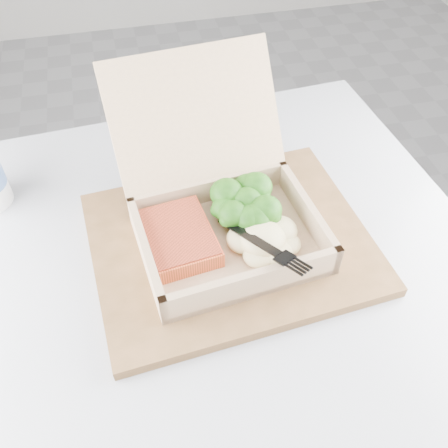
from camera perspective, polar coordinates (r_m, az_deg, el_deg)
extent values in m
plane|color=gray|center=(1.40, -10.66, -17.27)|extent=(4.00, 4.00, 0.00)
cylinder|color=black|center=(0.99, -0.97, -19.18)|extent=(0.08, 0.08, 0.69)
cube|color=#9EA1A7|center=(0.67, -1.35, -6.92)|extent=(0.82, 0.82, 0.03)
cube|color=brown|center=(0.69, 0.72, -2.10)|extent=(0.39, 0.33, 0.02)
cube|color=tan|center=(0.67, 0.65, -2.23)|extent=(0.25, 0.20, 0.01)
cube|color=#9C7E5F|center=(0.64, -8.81, -3.67)|extent=(0.03, 0.18, 0.05)
cube|color=#9C7E5F|center=(0.69, 9.42, 1.11)|extent=(0.03, 0.18, 0.05)
cube|color=#9C7E5F|center=(0.61, 3.40, -6.90)|extent=(0.23, 0.03, 0.05)
cube|color=#9C7E5F|center=(0.71, -1.66, 3.66)|extent=(0.23, 0.03, 0.05)
cube|color=tan|center=(0.69, -3.29, 12.21)|extent=(0.24, 0.13, 0.15)
cube|color=#E8532D|center=(0.66, -5.21, -1.60)|extent=(0.10, 0.12, 0.02)
ellipsoid|color=beige|center=(0.65, 4.43, -1.66)|extent=(0.10, 0.09, 0.03)
cube|color=black|center=(0.66, -0.40, 1.41)|extent=(0.06, 0.10, 0.03)
cube|color=black|center=(0.62, 4.43, -2.76)|extent=(0.04, 0.05, 0.01)
cube|color=white|center=(0.83, -0.07, 7.60)|extent=(0.10, 0.15, 0.00)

